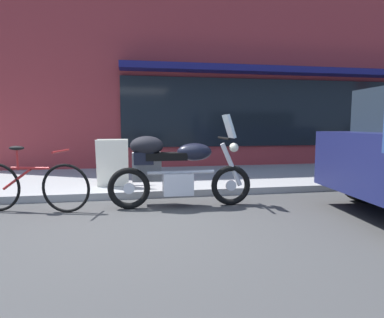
% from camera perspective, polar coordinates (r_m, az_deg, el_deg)
% --- Properties ---
extents(ground_plane, '(80.00, 80.00, 0.00)m').
position_cam_1_polar(ground_plane, '(4.19, -9.40, -11.17)').
color(ground_plane, '#3D3D3D').
extents(touring_motorcycle, '(2.15, 0.69, 1.38)m').
position_cam_1_polar(touring_motorcycle, '(4.86, -3.51, -1.48)').
color(touring_motorcycle, black).
rests_on(touring_motorcycle, ground_plane).
extents(parked_bicycle, '(1.66, 0.58, 0.94)m').
position_cam_1_polar(parked_bicycle, '(5.13, -26.35, -4.18)').
color(parked_bicycle, black).
rests_on(parked_bicycle, ground_plane).
extents(sandwich_board_sign, '(0.55, 0.40, 0.85)m').
position_cam_1_polar(sandwich_board_sign, '(6.04, -13.69, -0.64)').
color(sandwich_board_sign, silver).
rests_on(sandwich_board_sign, sidewalk_curb).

